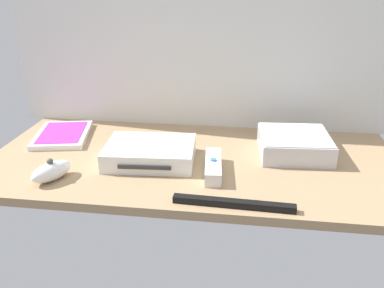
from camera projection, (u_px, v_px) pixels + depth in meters
The scene contains 8 objects.
ground_plane at pixel (192, 163), 102.87cm from camera, with size 100.00×48.00×2.00cm, color #9E7F5B.
back_wall at pixel (205, 13), 112.67cm from camera, with size 110.00×1.20×64.00cm, color silver.
game_console at pixel (150, 153), 100.64cm from camera, with size 22.06×17.60×4.40cm.
mini_computer at pixel (294, 144), 104.40cm from camera, with size 18.14×18.14×5.30cm.
game_case at pixel (63, 135), 115.55cm from camera, with size 17.25×21.41×1.56cm.
remote_wand at pixel (213, 166), 95.15cm from camera, with size 4.87×15.06×3.40cm.
remote_nunchuk at pixel (51, 171), 91.70cm from camera, with size 8.57×10.90×5.10cm.
sensor_bar at pixel (234, 203), 81.65cm from camera, with size 24.00×1.80×1.40cm, color black.
Camera 1 is at (12.88, -92.29, 42.82)cm, focal length 39.20 mm.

